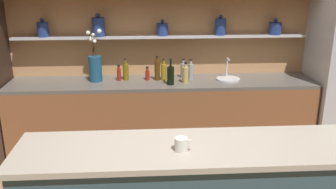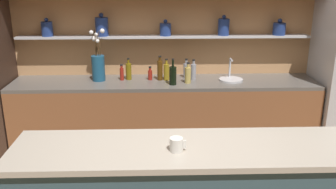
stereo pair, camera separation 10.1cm
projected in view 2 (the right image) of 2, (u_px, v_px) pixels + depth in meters
name	position (u px, v px, depth m)	size (l,w,h in m)	color
back_wall_unit	(173.00, 24.00, 4.46)	(5.20, 0.44, 2.60)	tan
back_counter_unit	(165.00, 118.00, 4.53)	(3.57, 0.62, 0.92)	brown
flower_vase	(98.00, 65.00, 4.35)	(0.18, 0.15, 0.61)	navy
sink_fixture	(231.00, 78.00, 4.41)	(0.28, 0.28, 0.25)	#B7B7BC
bottle_oil_0	(129.00, 71.00, 4.42)	(0.07, 0.07, 0.26)	brown
bottle_spirit_1	(160.00, 70.00, 4.39)	(0.06, 0.06, 0.29)	#4C2D0C
bottle_spirit_2	(188.00, 75.00, 4.28)	(0.07, 0.07, 0.24)	tan
bottle_sauce_3	(122.00, 73.00, 4.40)	(0.05, 0.05, 0.19)	maroon
bottle_oil_4	(166.00, 72.00, 4.40)	(0.07, 0.07, 0.26)	olive
bottle_spirit_5	(193.00, 71.00, 4.42)	(0.06, 0.06, 0.24)	gray
bottle_spirit_6	(186.00, 70.00, 4.50)	(0.07, 0.07, 0.23)	gray
bottle_sauce_7	(150.00, 74.00, 4.42)	(0.05, 0.05, 0.16)	maroon
bottle_wine_8	(173.00, 75.00, 4.21)	(0.08, 0.08, 0.30)	black
coffee_mug	(176.00, 144.00, 2.44)	(0.11, 0.09, 0.09)	silver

